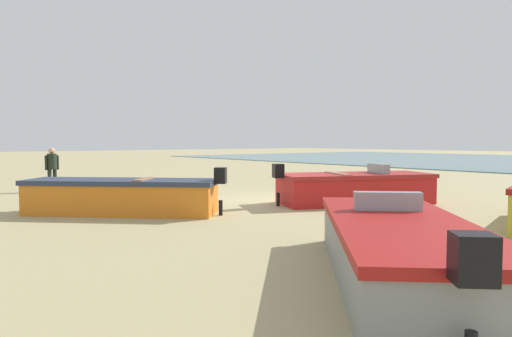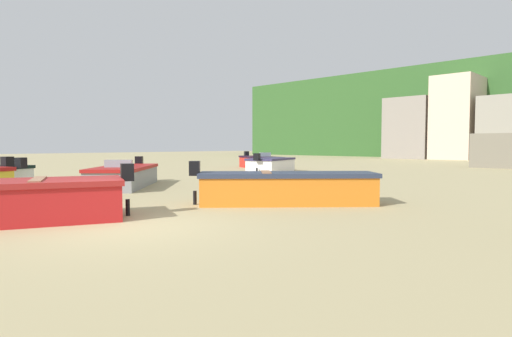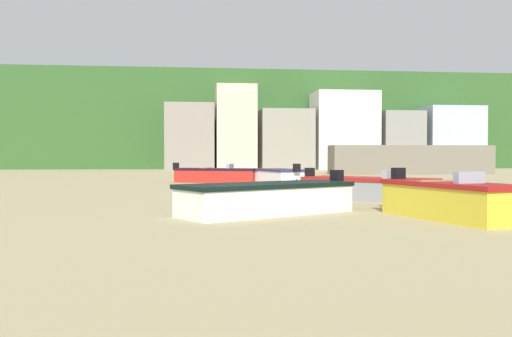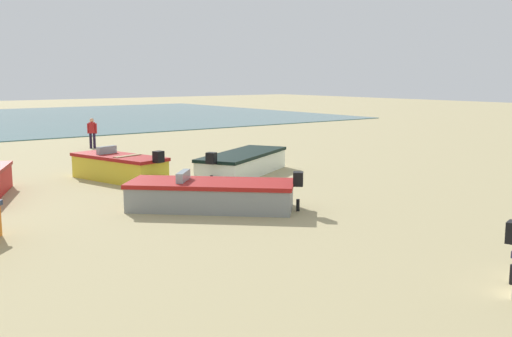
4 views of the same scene
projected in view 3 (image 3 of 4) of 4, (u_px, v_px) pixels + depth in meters
name	position (u px, v px, depth m)	size (l,w,h in m)	color
headland_hill	(287.00, 126.00, 82.07)	(90.00, 32.00, 12.01)	#2E5625
harbor_pier	(411.00, 160.00, 46.94)	(14.05, 2.40, 2.48)	#6F6857
townhouse_far_left	(190.00, 137.00, 61.76)	(5.38, 6.20, 7.37)	gray
townhouse_left	(235.00, 128.00, 62.61)	(4.43, 6.81, 9.45)	beige
townhouse_centre_left	(285.00, 140.00, 62.92)	(5.91, 6.09, 6.80)	gray
townhouse_centre	(344.00, 131.00, 63.27)	(7.13, 5.31, 8.92)	silver
townhouse_right	(396.00, 141.00, 64.51)	(4.80, 6.31, 6.70)	gray
townhouse_far_right	(450.00, 138.00, 64.70)	(6.58, 5.27, 7.33)	#AAB7CD
boat_grey_0	(369.00, 188.00, 19.87)	(4.66, 4.56, 1.13)	gray
boat_yellow_1	(449.00, 200.00, 13.87)	(2.39, 4.38, 1.26)	gold
boat_white_3	(267.00, 198.00, 15.04)	(5.24, 3.97, 1.18)	white
boat_red_4	(216.00, 175.00, 32.40)	(5.18, 3.29, 1.18)	red
boat_white_6	(281.00, 177.00, 30.07)	(2.68, 3.94, 1.19)	white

